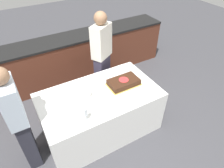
# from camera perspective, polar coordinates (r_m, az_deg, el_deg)

# --- Properties ---
(ground_plane) EXTENTS (14.00, 14.00, 0.00)m
(ground_plane) POSITION_cam_1_polar(r_m,az_deg,el_deg) (3.37, -3.14, -12.31)
(ground_plane) COLOR #424247
(back_counter) EXTENTS (4.40, 0.58, 0.92)m
(back_counter) POSITION_cam_1_polar(r_m,az_deg,el_deg) (4.19, -13.31, 6.75)
(back_counter) COLOR #5B2D1E
(back_counter) RESTS_ON ground_plane
(dining_table) EXTENTS (1.70, 0.98, 0.74)m
(dining_table) POSITION_cam_1_polar(r_m,az_deg,el_deg) (3.09, -3.38, -8.01)
(dining_table) COLOR white
(dining_table) RESTS_ON ground_plane
(cake) EXTENTS (0.49, 0.31, 0.09)m
(cake) POSITION_cam_1_polar(r_m,az_deg,el_deg) (2.97, 3.34, 0.55)
(cake) COLOR gold
(cake) RESTS_ON dining_table
(plate_stack) EXTENTS (0.24, 0.24, 0.05)m
(plate_stack) POSITION_cam_1_polar(r_m,az_deg,el_deg) (2.81, -8.32, -2.85)
(plate_stack) COLOR white
(plate_stack) RESTS_ON dining_table
(wine_glass) EXTENTS (0.06, 0.06, 0.20)m
(wine_glass) POSITION_cam_1_polar(r_m,az_deg,el_deg) (2.41, -7.66, -8.01)
(wine_glass) COLOR white
(wine_glass) RESTS_ON dining_table
(side_plate_near_cake) EXTENTS (0.19, 0.19, 0.00)m
(side_plate_near_cake) POSITION_cam_1_polar(r_m,az_deg,el_deg) (3.22, 1.43, 3.12)
(side_plate_near_cake) COLOR white
(side_plate_near_cake) RESTS_ON dining_table
(utensil_pile) EXTENTS (0.18, 0.09, 0.02)m
(utensil_pile) POSITION_cam_1_polar(r_m,az_deg,el_deg) (2.62, 2.05, -6.86)
(utensil_pile) COLOR white
(utensil_pile) RESTS_ON dining_table
(person_cutting_cake) EXTENTS (0.40, 0.35, 1.63)m
(person_cutting_cake) POSITION_cam_1_polar(r_m,az_deg,el_deg) (3.43, -2.91, 7.69)
(person_cutting_cake) COLOR #383347
(person_cutting_cake) RESTS_ON ground_plane
(person_seated_left) EXTENTS (0.20, 0.41, 1.55)m
(person_seated_left) POSITION_cam_1_polar(r_m,az_deg,el_deg) (2.65, -25.07, -9.44)
(person_seated_left) COLOR #282833
(person_seated_left) RESTS_ON ground_plane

